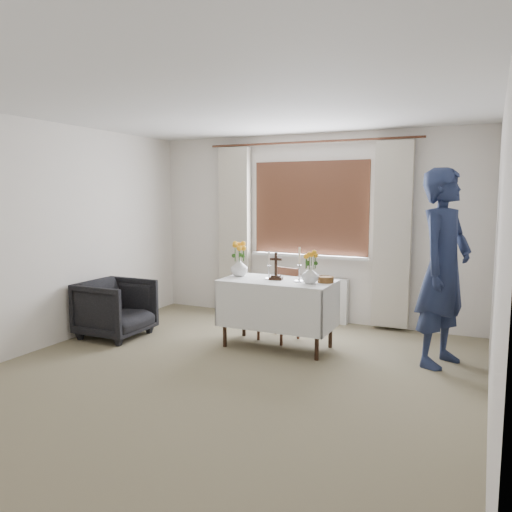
{
  "coord_description": "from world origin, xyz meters",
  "views": [
    {
      "loc": [
        2.19,
        -3.88,
        1.7
      ],
      "look_at": [
        -0.07,
        0.93,
        1.04
      ],
      "focal_mm": 35.0,
      "sensor_mm": 36.0,
      "label": 1
    }
  ],
  "objects": [
    {
      "name": "wicker_basket",
      "position": [
        0.62,
        1.22,
        0.79
      ],
      "size": [
        0.22,
        0.22,
        0.07
      ],
      "primitive_type": "cylinder",
      "rotation": [
        0.0,
        0.0,
        0.32
      ],
      "color": "brown",
      "rests_on": "altar_table"
    },
    {
      "name": "flower_vase_left",
      "position": [
        -0.41,
        1.2,
        0.87
      ],
      "size": [
        0.25,
        0.25,
        0.21
      ],
      "primitive_type": "imported",
      "rotation": [
        0.0,
        0.0,
        -0.32
      ],
      "color": "silver",
      "rests_on": "altar_table"
    },
    {
      "name": "person",
      "position": [
        1.8,
        1.32,
        0.98
      ],
      "size": [
        0.69,
        0.84,
        1.96
      ],
      "primitive_type": "imported",
      "rotation": [
        0.0,
        0.0,
        1.21
      ],
      "color": "#21294F",
      "rests_on": "ground"
    },
    {
      "name": "candlestick_left",
      "position": [
        -0.02,
        1.16,
        0.92
      ],
      "size": [
        0.1,
        0.1,
        0.31
      ],
      "primitive_type": null,
      "rotation": [
        0.0,
        0.0,
        0.12
      ],
      "color": "silver",
      "rests_on": "altar_table"
    },
    {
      "name": "armchair",
      "position": [
        -1.82,
        0.69,
        0.34
      ],
      "size": [
        0.76,
        0.74,
        0.69
      ],
      "primitive_type": "imported",
      "rotation": [
        0.0,
        0.0,
        1.58
      ],
      "color": "black",
      "rests_on": "ground"
    },
    {
      "name": "candlestick_right",
      "position": [
        0.35,
        1.14,
        0.95
      ],
      "size": [
        0.11,
        0.11,
        0.38
      ],
      "primitive_type": null,
      "rotation": [
        0.0,
        0.0,
        0.06
      ],
      "color": "silver",
      "rests_on": "altar_table"
    },
    {
      "name": "altar_table",
      "position": [
        0.1,
        1.13,
        0.38
      ],
      "size": [
        1.24,
        0.64,
        0.76
      ],
      "primitive_type": "cube",
      "color": "white",
      "rests_on": "ground"
    },
    {
      "name": "wooden_cross",
      "position": [
        0.07,
        1.15,
        0.92
      ],
      "size": [
        0.16,
        0.13,
        0.31
      ],
      "primitive_type": null,
      "rotation": [
        0.0,
        0.0,
        0.17
      ],
      "color": "black",
      "rests_on": "altar_table"
    },
    {
      "name": "wooden_chair",
      "position": [
        -0.01,
        1.42,
        0.42
      ],
      "size": [
        0.48,
        0.48,
        0.85
      ],
      "primitive_type": null,
      "rotation": [
        0.0,
        0.0,
        -0.25
      ],
      "color": "#53301C",
      "rests_on": "ground"
    },
    {
      "name": "ground",
      "position": [
        0.0,
        0.0,
        0.0
      ],
      "size": [
        5.0,
        5.0,
        0.0
      ],
      "primitive_type": "plane",
      "color": "#7D7256",
      "rests_on": "ground"
    },
    {
      "name": "radiator",
      "position": [
        0.0,
        2.42,
        0.3
      ],
      "size": [
        1.1,
        0.1,
        0.6
      ],
      "primitive_type": "cube",
      "color": "silver",
      "rests_on": "ground"
    },
    {
      "name": "flower_vase_right",
      "position": [
        0.49,
        1.08,
        0.86
      ],
      "size": [
        0.23,
        0.23,
        0.19
      ],
      "primitive_type": "imported",
      "rotation": [
        0.0,
        0.0,
        0.35
      ],
      "color": "silver",
      "rests_on": "altar_table"
    }
  ]
}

